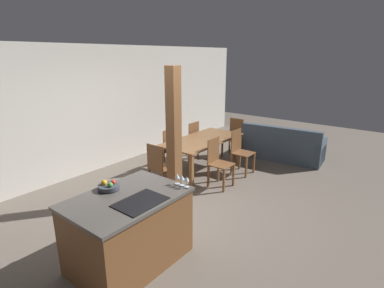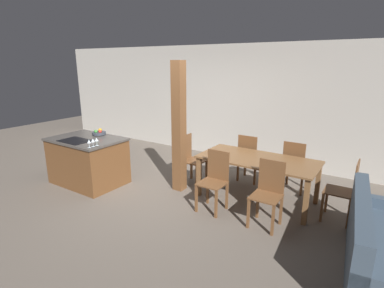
% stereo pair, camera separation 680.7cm
% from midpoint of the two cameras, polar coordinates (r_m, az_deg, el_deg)
% --- Properties ---
extents(ground_plane, '(16.00, 16.00, 0.00)m').
position_cam_midpoint_polar(ground_plane, '(4.17, 30.25, -21.98)').
color(ground_plane, '#665B51').
extents(wall_back, '(11.20, 0.08, 2.70)m').
position_cam_midpoint_polar(wall_back, '(6.16, 33.66, 3.03)').
color(wall_back, beige).
rests_on(wall_back, ground_plane).
extents(kitchen_island, '(1.38, 0.96, 0.91)m').
position_cam_midpoint_polar(kitchen_island, '(3.83, 8.53, -15.28)').
color(kitchen_island, brown).
rests_on(kitchen_island, ground_plane).
extents(fruit_bowl, '(0.26, 0.26, 0.11)m').
position_cam_midpoint_polar(fruit_bowl, '(3.88, 10.73, -6.88)').
color(fruit_bowl, '#383D47').
rests_on(fruit_bowl, kitchen_island).
extents(wine_glass_near, '(0.06, 0.06, 0.14)m').
position_cam_midpoint_polar(wine_glass_near, '(3.04, 16.45, -12.36)').
color(wine_glass_near, silver).
rests_on(wine_glass_near, kitchen_island).
extents(wine_glass_middle, '(0.06, 0.06, 0.14)m').
position_cam_midpoint_polar(wine_glass_middle, '(3.11, 16.89, -11.76)').
color(wine_glass_middle, silver).
rests_on(wine_glass_middle, kitchen_island).
extents(wine_glass_far, '(0.06, 0.06, 0.14)m').
position_cam_midpoint_polar(wine_glass_far, '(3.18, 17.32, -11.19)').
color(wine_glass_far, silver).
rests_on(wine_glass_far, kitchen_island).
extents(dining_table, '(1.94, 0.93, 0.74)m').
position_cam_midpoint_polar(dining_table, '(4.76, 51.84, -12.33)').
color(dining_table, brown).
rests_on(dining_table, ground_plane).
extents(dining_chair_near_left, '(0.40, 0.40, 0.95)m').
position_cam_midpoint_polar(dining_chair_near_left, '(4.09, 48.37, -17.78)').
color(dining_chair_near_left, brown).
rests_on(dining_chair_near_left, ground_plane).
extents(dining_chair_near_right, '(0.40, 0.40, 0.95)m').
position_cam_midpoint_polar(dining_chair_near_right, '(4.44, 59.73, -18.09)').
color(dining_chair_near_right, brown).
rests_on(dining_chair_near_right, ground_plane).
extents(dining_chair_far_left, '(0.40, 0.40, 0.95)m').
position_cam_midpoint_polar(dining_chair_far_left, '(5.30, 44.78, -10.27)').
color(dining_chair_far_left, brown).
rests_on(dining_chair_far_left, ground_plane).
extents(dining_chair_far_right, '(0.40, 0.40, 0.95)m').
position_cam_midpoint_polar(dining_chair_far_right, '(5.57, 53.67, -11.10)').
color(dining_chair_far_right, brown).
rests_on(dining_chair_far_right, ground_plane).
extents(dining_chair_head_end, '(0.40, 0.40, 0.95)m').
position_cam_midpoint_polar(dining_chair_head_end, '(4.53, 34.94, -12.30)').
color(dining_chair_head_end, brown).
rests_on(dining_chair_head_end, ground_plane).
extents(dining_chair_foot_end, '(0.40, 0.40, 0.95)m').
position_cam_midpoint_polar(dining_chair_foot_end, '(5.44, 65.30, -14.46)').
color(dining_chair_foot_end, brown).
rests_on(dining_chair_foot_end, ground_plane).
extents(couch, '(0.98, 1.96, 0.85)m').
position_cam_midpoint_polar(couch, '(5.14, 76.56, -21.43)').
color(couch, '#3D4C5B').
rests_on(couch, ground_plane).
extents(timber_post, '(0.19, 0.19, 2.32)m').
position_cam_midpoint_polar(timber_post, '(3.95, 36.40, -5.92)').
color(timber_post, brown).
rests_on(timber_post, ground_plane).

